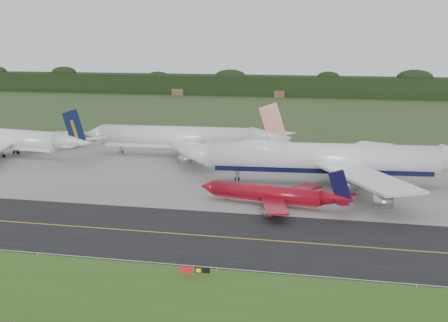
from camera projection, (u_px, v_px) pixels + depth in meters
ground at (237, 231)px, 118.89m from camera, size 600.00×600.00×0.00m
grass_verge at (185, 308)px, 85.43m from camera, size 400.00×30.00×0.01m
taxiway at (233, 238)px, 115.06m from camera, size 400.00×32.00×0.02m
apron at (275, 174)px, 167.64m from camera, size 400.00×78.00×0.01m
taxiway_centreline at (233, 238)px, 115.06m from camera, size 400.00×0.40×0.00m
taxiway_edge_line at (212, 267)px, 100.24m from camera, size 400.00×0.25×0.00m
horizon_treeline at (328, 88)px, 379.49m from camera, size 700.00×25.00×12.00m
jet_ba_747 at (334, 158)px, 154.68m from camera, size 78.36×64.68×19.69m
jet_red_737 at (275, 194)px, 136.19m from camera, size 34.89×28.07×9.45m
jet_navy_gold at (8, 139)px, 192.57m from camera, size 60.85×52.44×15.72m
jet_star_tail at (187, 138)px, 191.83m from camera, size 65.00×54.43×17.16m
taxiway_sign at (195, 270)px, 96.12m from camera, size 4.70×0.96×1.58m
edge_marker_left at (37, 254)px, 105.85m from camera, size 0.16×0.16×0.50m
edge_marker_center at (217, 269)px, 99.03m from camera, size 0.16×0.16×0.50m
edge_marker_right at (417, 286)px, 92.40m from camera, size 0.16×0.16×0.50m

